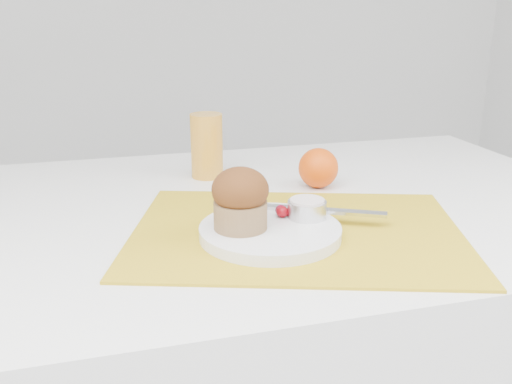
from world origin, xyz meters
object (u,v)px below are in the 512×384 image
object	(u,v)px
muffin	(240,199)
orange	(318,168)
table	(281,379)
juice_glass	(207,146)
plate	(270,231)

from	to	relation	value
muffin	orange	bearing A→B (deg)	46.39
table	orange	distance (m)	0.43
muffin	juice_glass	bearing A→B (deg)	87.38
orange	muffin	world-z (taller)	muffin
orange	juice_glass	bearing A→B (deg)	146.74
table	muffin	world-z (taller)	muffin
orange	table	bearing A→B (deg)	-143.69
table	plate	size ratio (longest dim) A/B	5.62
plate	orange	size ratio (longest dim) A/B	2.78
plate	muffin	size ratio (longest dim) A/B	2.29
table	muffin	xyz separation A→B (m)	(-0.12, -0.15, 0.44)
plate	muffin	world-z (taller)	muffin
juice_glass	muffin	distance (m)	0.35
juice_glass	muffin	bearing A→B (deg)	-92.62
table	juice_glass	size ratio (longest dim) A/B	9.23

